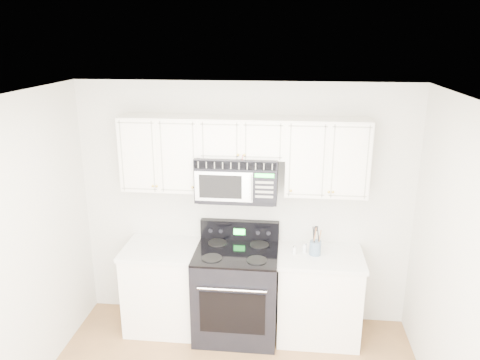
# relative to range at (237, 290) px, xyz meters

# --- Properties ---
(room) EXTENTS (3.51, 3.51, 2.61)m
(room) POSITION_rel_range_xyz_m (0.05, -1.40, 0.82)
(room) COLOR #976639
(room) RESTS_ON ground
(base_cabinet_left) EXTENTS (0.86, 0.65, 0.92)m
(base_cabinet_left) POSITION_rel_range_xyz_m (-0.75, 0.04, -0.06)
(base_cabinet_left) COLOR white
(base_cabinet_left) RESTS_ON ground
(base_cabinet_right) EXTENTS (0.86, 0.65, 0.92)m
(base_cabinet_right) POSITION_rel_range_xyz_m (0.85, 0.04, -0.06)
(base_cabinet_right) COLOR white
(base_cabinet_right) RESTS_ON ground
(range) EXTENTS (0.84, 0.76, 1.14)m
(range) POSITION_rel_range_xyz_m (0.00, 0.00, 0.00)
(range) COLOR black
(range) RESTS_ON ground
(upper_cabinets) EXTENTS (2.44, 0.37, 0.75)m
(upper_cabinets) POSITION_rel_range_xyz_m (0.05, 0.19, 1.45)
(upper_cabinets) COLOR white
(upper_cabinets) RESTS_ON ground
(microwave) EXTENTS (0.81, 0.45, 0.44)m
(microwave) POSITION_rel_range_xyz_m (-0.01, 0.15, 1.19)
(microwave) COLOR black
(microwave) RESTS_ON ground
(utensil_crock) EXTENTS (0.12, 0.12, 0.31)m
(utensil_crock) POSITION_rel_range_xyz_m (0.79, 0.04, 0.52)
(utensil_crock) COLOR slate
(utensil_crock) RESTS_ON base_cabinet_right
(shaker_salt) EXTENTS (0.04, 0.04, 0.09)m
(shaker_salt) POSITION_rel_range_xyz_m (0.58, 0.03, 0.48)
(shaker_salt) COLOR silver
(shaker_salt) RESTS_ON base_cabinet_right
(shaker_pepper) EXTENTS (0.04, 0.04, 0.11)m
(shaker_pepper) POSITION_rel_range_xyz_m (0.69, 0.08, 0.49)
(shaker_pepper) COLOR silver
(shaker_pepper) RESTS_ON base_cabinet_right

